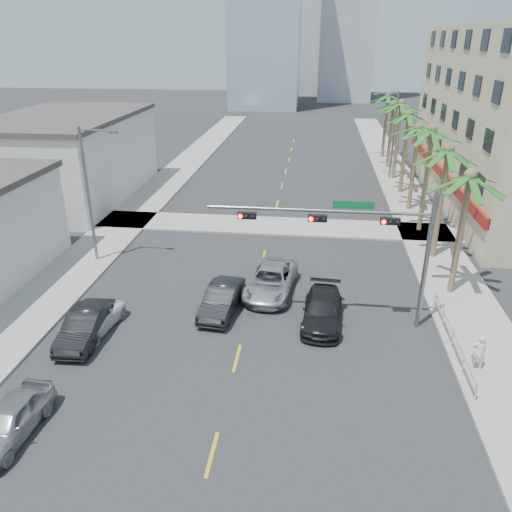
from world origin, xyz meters
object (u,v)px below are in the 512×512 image
at_px(traffic_signal_mast, 363,235).
at_px(car_lane_right, 322,310).
at_px(car_lane_center, 271,280).
at_px(car_lane_left, 222,299).
at_px(pedestrian, 479,352).
at_px(car_parked_mid, 85,326).
at_px(car_parked_far, 92,321).
at_px(car_parked_near, 9,420).

bearing_deg(traffic_signal_mast, car_lane_right, -175.06).
xyz_separation_m(traffic_signal_mast, car_lane_center, (-4.81, 2.91, -4.28)).
xyz_separation_m(car_lane_left, car_lane_right, (5.51, -0.50, -0.03)).
xyz_separation_m(traffic_signal_mast, pedestrian, (5.21, -3.59, -4.05)).
bearing_deg(car_parked_mid, pedestrian, -3.81).
relative_size(traffic_signal_mast, car_parked_far, 2.62).
bearing_deg(car_parked_near, car_lane_right, 42.09).
relative_size(car_lane_left, car_lane_right, 0.92).
xyz_separation_m(traffic_signal_mast, car_lane_left, (-7.28, 0.34, -4.30)).
distance_m(car_parked_near, car_parked_far, 7.46).
xyz_separation_m(car_parked_mid, car_parked_far, (-0.00, 0.74, -0.18)).
height_order(traffic_signal_mast, car_parked_near, traffic_signal_mast).
bearing_deg(pedestrian, car_parked_mid, 1.90).
bearing_deg(car_lane_left, car_lane_center, 51.71).
bearing_deg(car_lane_center, car_lane_left, -128.13).
distance_m(traffic_signal_mast, pedestrian, 7.51).
relative_size(traffic_signal_mast, car_lane_right, 2.22).
bearing_deg(pedestrian, traffic_signal_mast, -31.46).
distance_m(car_lane_left, pedestrian, 13.10).
distance_m(car_lane_right, pedestrian, 7.79).
relative_size(car_parked_near, pedestrian, 2.51).
bearing_deg(car_parked_near, traffic_signal_mast, 38.65).
height_order(car_parked_near, car_lane_right, car_parked_near).
bearing_deg(car_lane_right, pedestrian, -22.73).
bearing_deg(traffic_signal_mast, car_lane_center, 148.84).
bearing_deg(car_lane_center, car_lane_right, -39.46).
xyz_separation_m(car_lane_left, pedestrian, (12.50, -3.93, 0.26)).
xyz_separation_m(car_parked_far, car_lane_left, (6.30, 2.80, 0.17)).
height_order(car_lane_left, car_lane_center, car_lane_center).
bearing_deg(pedestrian, car_lane_center, -29.86).
bearing_deg(car_parked_far, car_parked_mid, -83.05).
height_order(traffic_signal_mast, car_parked_mid, traffic_signal_mast).
height_order(traffic_signal_mast, car_parked_far, traffic_signal_mast).
xyz_separation_m(car_lane_right, pedestrian, (6.98, -3.44, 0.29)).
bearing_deg(car_lane_left, pedestrian, -11.89).
height_order(car_parked_near, car_parked_far, car_parked_near).
bearing_deg(car_parked_far, pedestrian, 3.50).
bearing_deg(car_parked_far, car_parked_near, -83.05).
height_order(car_lane_right, pedestrian, pedestrian).
relative_size(car_parked_far, pedestrian, 2.45).
bearing_deg(car_lane_right, car_lane_center, 138.27).
distance_m(traffic_signal_mast, car_parked_near, 17.36).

